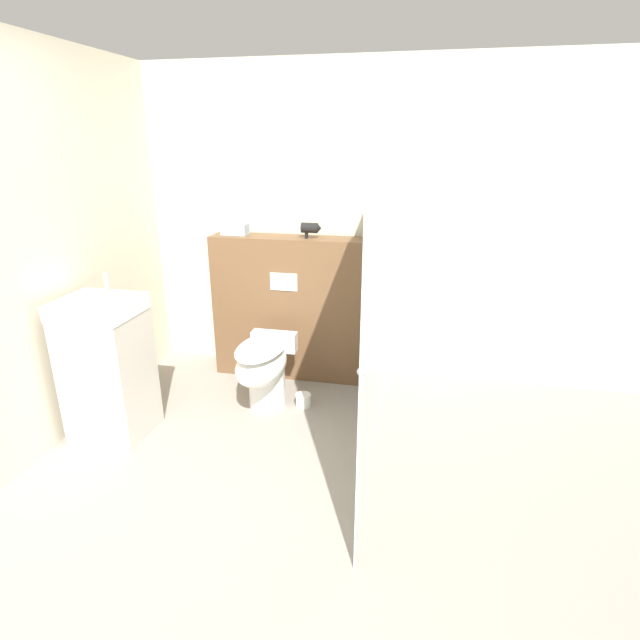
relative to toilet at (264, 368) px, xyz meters
name	(u,v)px	position (x,y,z in m)	size (l,w,h in m)	color
ground_plane	(222,567)	(0.25, -1.46, -0.34)	(12.00, 12.00, 0.00)	gray
wall_back	(322,225)	(0.25, 0.87, 0.91)	(8.00, 0.06, 2.50)	beige
partition_panel	(289,308)	(0.02, 0.64, 0.26)	(1.25, 0.28, 1.19)	brown
shower_glass	(385,290)	(0.87, -0.25, 0.72)	(0.04, 2.19, 2.12)	silver
toilet	(264,368)	(0.00, 0.00, 0.00)	(0.35, 0.67, 0.53)	white
sink_vanity	(108,368)	(-0.91, -0.51, 0.15)	(0.48, 0.44, 1.10)	beige
hair_drier	(311,228)	(0.22, 0.61, 0.93)	(0.16, 0.08, 0.12)	black
folded_towel	(235,229)	(-0.42, 0.65, 0.89)	(0.21, 0.12, 0.09)	#8C9EAD
spare_toilet_roll	(303,400)	(0.27, 0.09, -0.29)	(0.12, 0.12, 0.10)	white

